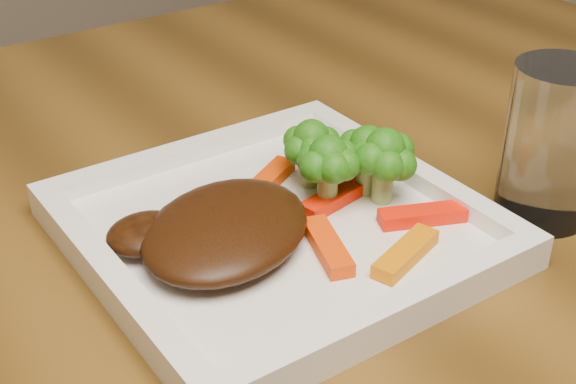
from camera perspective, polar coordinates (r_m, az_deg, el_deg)
plate at (r=0.58m, az=-0.81°, el=-2.92°), size 0.27×0.27×0.01m
steak at (r=0.55m, az=-4.45°, el=-2.66°), size 0.17×0.16×0.03m
broccoli_0 at (r=0.61m, az=1.66°, el=3.39°), size 0.06×0.06×0.07m
broccoli_1 at (r=0.60m, az=5.65°, el=2.63°), size 0.06×0.06×0.06m
broccoli_2 at (r=0.60m, az=6.82°, el=1.84°), size 0.06×0.06×0.06m
broccoli_3 at (r=0.58m, az=2.86°, el=1.60°), size 0.06×0.06×0.06m
carrot_0 at (r=0.54m, az=8.36°, el=-4.34°), size 0.07×0.04×0.01m
carrot_1 at (r=0.59m, az=9.53°, el=-1.64°), size 0.07×0.04×0.01m
carrot_2 at (r=0.55m, az=2.84°, el=-3.86°), size 0.04×0.07×0.01m
carrot_4 at (r=0.62m, az=-1.34°, el=0.94°), size 0.06×0.04×0.01m
carrot_6 at (r=0.60m, az=3.36°, el=-0.40°), size 0.06×0.03×0.01m
drinking_glass at (r=0.61m, az=18.23°, el=3.26°), size 0.08×0.08×0.12m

